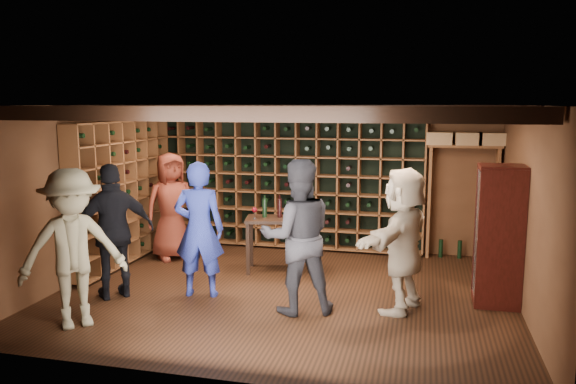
% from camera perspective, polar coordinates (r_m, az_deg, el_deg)
% --- Properties ---
extents(ground, '(6.00, 6.00, 0.00)m').
position_cam_1_polar(ground, '(7.71, -0.40, -10.14)').
color(ground, black).
rests_on(ground, ground).
extents(room_shell, '(6.00, 6.00, 6.00)m').
position_cam_1_polar(room_shell, '(7.33, -0.32, 8.16)').
color(room_shell, brown).
rests_on(room_shell, ground).
extents(wine_rack_back, '(4.65, 0.30, 2.20)m').
position_cam_1_polar(wine_rack_back, '(9.77, -0.07, 0.89)').
color(wine_rack_back, brown).
rests_on(wine_rack_back, ground).
extents(wine_rack_left, '(0.30, 2.65, 2.20)m').
position_cam_1_polar(wine_rack_left, '(9.24, -16.40, 0.05)').
color(wine_rack_left, brown).
rests_on(wine_rack_left, ground).
extents(crate_shelf, '(1.20, 0.32, 2.07)m').
position_cam_1_polar(crate_shelf, '(9.45, 17.48, 2.76)').
color(crate_shelf, brown).
rests_on(crate_shelf, ground).
extents(display_cabinet, '(0.55, 0.50, 1.75)m').
position_cam_1_polar(display_cabinet, '(7.51, 20.57, -4.45)').
color(display_cabinet, '#330D0A').
rests_on(display_cabinet, ground).
extents(man_blue_shirt, '(0.72, 0.54, 1.79)m').
position_cam_1_polar(man_blue_shirt, '(7.45, -9.02, -3.77)').
color(man_blue_shirt, navy).
rests_on(man_blue_shirt, ground).
extents(man_grey_suit, '(1.11, 1.00, 1.88)m').
position_cam_1_polar(man_grey_suit, '(6.77, 0.98, -4.57)').
color(man_grey_suit, black).
rests_on(man_grey_suit, ground).
extents(guest_red_floral, '(1.00, 1.00, 1.75)m').
position_cam_1_polar(guest_red_floral, '(9.32, -11.77, -1.42)').
color(guest_red_floral, maroon).
rests_on(guest_red_floral, ground).
extents(guest_woman_black, '(1.05, 1.03, 1.77)m').
position_cam_1_polar(guest_woman_black, '(7.64, -17.25, -3.83)').
color(guest_woman_black, black).
rests_on(guest_woman_black, ground).
extents(guest_khaki, '(1.32, 1.29, 1.82)m').
position_cam_1_polar(guest_khaki, '(6.79, -21.03, -5.40)').
color(guest_khaki, '#7B7355').
rests_on(guest_khaki, ground).
extents(guest_beige, '(1.06, 1.73, 1.77)m').
position_cam_1_polar(guest_beige, '(6.99, 11.60, -4.76)').
color(guest_beige, tan).
rests_on(guest_beige, ground).
extents(tasting_table, '(1.18, 0.74, 1.10)m').
position_cam_1_polar(tasting_table, '(8.46, -0.59, -3.25)').
color(tasting_table, black).
rests_on(tasting_table, ground).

